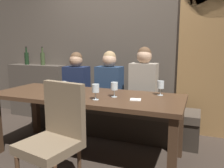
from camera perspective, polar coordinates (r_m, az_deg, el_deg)
name	(u,v)px	position (r m, az deg, el deg)	size (l,w,h in m)	color
ground	(87,154)	(2.87, -6.30, -17.15)	(9.00, 9.00, 0.00)	#382D26
back_wall_tiled	(121,32)	(3.69, 2.31, 12.86)	(6.00, 0.12, 3.00)	brown
arched_door	(213,40)	(3.41, 24.15, 10.04)	(0.90, 0.05, 2.55)	olive
back_counter	(38,91)	(4.38, -18.14, -1.60)	(1.10, 0.28, 0.95)	#494138
dining_table	(86,102)	(2.64, -6.56, -4.42)	(2.20, 0.84, 0.74)	#412B1C
banquette_bench	(109,119)	(3.37, -0.78, -8.75)	(2.50, 0.44, 0.45)	#312A23
chair_near_side	(56,132)	(2.04, -14.01, -11.68)	(0.52, 0.52, 0.98)	#4C3321
diner_redhead	(76,78)	(3.50, -8.95, 1.50)	(0.36, 0.24, 0.75)	#192342
diner_bearded	(109,80)	(3.22, -0.67, 1.10)	(0.36, 0.24, 0.77)	navy
diner_far_end	(144,79)	(3.09, 7.99, 1.18)	(0.36, 0.24, 0.83)	#9E9384
wine_bottle_dark_red	(27,58)	(4.44, -20.72, 6.16)	(0.08, 0.08, 0.33)	black
wine_bottle_pale_label	(43,58)	(4.23, -17.08, 6.21)	(0.08, 0.08, 0.33)	#384728
wine_glass_center_back	(96,89)	(2.32, -4.17, -1.18)	(0.08, 0.08, 0.16)	silver
wine_glass_far_right	(63,86)	(2.54, -12.25, -0.43)	(0.08, 0.08, 0.16)	silver
wine_glass_end_right	(114,86)	(2.44, 0.58, -0.62)	(0.08, 0.08, 0.16)	silver
wine_glass_near_right	(161,85)	(2.59, 12.15, -0.35)	(0.08, 0.08, 0.16)	silver
folded_napkin	(136,100)	(2.34, 5.95, -3.94)	(0.11, 0.10, 0.01)	silver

